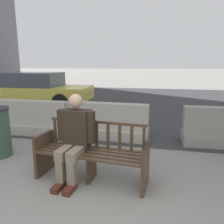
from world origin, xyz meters
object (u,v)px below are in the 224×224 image
at_px(jersey_barrier_centre, 107,123).
at_px(jersey_barrier_left, 31,120).
at_px(street_bench, 92,155).
at_px(seated_person, 74,136).
at_px(car_taxi_near, 35,89).

bearing_deg(jersey_barrier_centre, jersey_barrier_left, -178.23).
bearing_deg(street_bench, jersey_barrier_left, 138.97).
xyz_separation_m(jersey_barrier_centre, jersey_barrier_left, (-2.01, -0.06, 0.00)).
relative_size(seated_person, jersey_barrier_centre, 0.65).
height_order(seated_person, jersey_barrier_centre, seated_person).
height_order(street_bench, jersey_barrier_left, street_bench).
xyz_separation_m(seated_person, jersey_barrier_left, (-2.00, 2.00, -0.35)).
relative_size(jersey_barrier_centre, jersey_barrier_left, 1.01).
height_order(street_bench, car_taxi_near, car_taxi_near).
bearing_deg(jersey_barrier_left, jersey_barrier_centre, 1.77).
bearing_deg(jersey_barrier_centre, seated_person, -90.39).
relative_size(street_bench, seated_person, 1.32).
bearing_deg(seated_person, car_taxi_near, 125.53).
distance_m(street_bench, car_taxi_near, 7.14).
xyz_separation_m(seated_person, car_taxi_near, (-4.07, 5.70, 0.02)).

